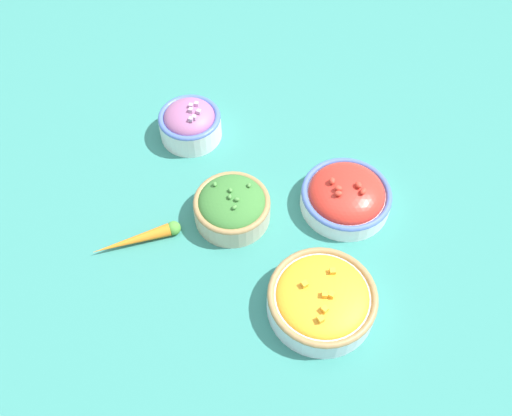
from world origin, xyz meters
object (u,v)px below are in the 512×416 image
object	(u,v)px
bowl_broccoli	(232,206)
bowl_red_onion	(190,122)
bowl_cherry_tomatoes	(346,196)
bowl_squash	(322,299)
loose_carrot	(139,238)

from	to	relation	value
bowl_broccoli	bowl_red_onion	world-z (taller)	bowl_red_onion
bowl_cherry_tomatoes	bowl_squash	distance (m)	0.23
bowl_broccoli	bowl_red_onion	bearing A→B (deg)	-43.45
bowl_broccoli	bowl_cherry_tomatoes	bearing A→B (deg)	-149.83
bowl_broccoli	bowl_squash	bearing A→B (deg)	152.28
bowl_cherry_tomatoes	bowl_squash	world-z (taller)	bowl_cherry_tomatoes
bowl_broccoli	bowl_red_onion	size ratio (longest dim) A/B	1.12
bowl_broccoli	bowl_red_onion	xyz separation A→B (m)	(0.17, -0.16, 0.00)
bowl_cherry_tomatoes	bowl_red_onion	bearing A→B (deg)	-7.63
bowl_squash	loose_carrot	xyz separation A→B (m)	(0.35, 0.00, -0.02)
bowl_squash	bowl_red_onion	size ratio (longest dim) A/B	1.44
bowl_squash	bowl_red_onion	xyz separation A→B (m)	(0.39, -0.27, 0.01)
bowl_broccoli	loose_carrot	xyz separation A→B (m)	(0.14, 0.12, -0.02)
bowl_squash	bowl_red_onion	world-z (taller)	bowl_red_onion
bowl_cherry_tomatoes	bowl_red_onion	size ratio (longest dim) A/B	1.34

